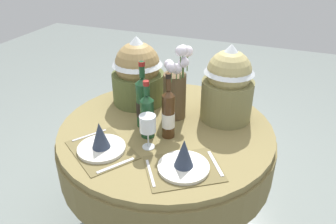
% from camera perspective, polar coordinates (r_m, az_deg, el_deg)
% --- Properties ---
extents(ground, '(8.00, 8.00, 0.00)m').
position_cam_1_polar(ground, '(2.32, -0.28, -18.25)').
color(ground, gray).
extents(dining_table, '(1.21, 1.21, 0.74)m').
position_cam_1_polar(dining_table, '(1.93, -0.32, -6.48)').
color(dining_table, olive).
rests_on(dining_table, ground).
extents(place_setting_left, '(0.43, 0.41, 0.16)m').
position_cam_1_polar(place_setting_left, '(1.67, -11.50, -5.17)').
color(place_setting_left, brown).
rests_on(place_setting_left, dining_table).
extents(place_setting_right, '(0.43, 0.41, 0.16)m').
position_cam_1_polar(place_setting_right, '(1.52, 2.73, -8.40)').
color(place_setting_right, brown).
rests_on(place_setting_right, dining_table).
extents(flower_vase, '(0.15, 0.24, 0.45)m').
position_cam_1_polar(flower_vase, '(1.86, 1.28, 4.19)').
color(flower_vase, brown).
rests_on(flower_vase, dining_table).
extents(wine_bottle_left, '(0.08, 0.08, 0.38)m').
position_cam_1_polar(wine_bottle_left, '(1.80, -4.29, 1.72)').
color(wine_bottle_left, '#194223').
rests_on(wine_bottle_left, dining_table).
extents(wine_bottle_centre, '(0.07, 0.07, 0.36)m').
position_cam_1_polar(wine_bottle_centre, '(1.70, 0.06, -0.30)').
color(wine_bottle_centre, '#422814').
rests_on(wine_bottle_centre, dining_table).
extents(wine_bottle_right, '(0.07, 0.07, 0.32)m').
position_cam_1_polar(wine_bottle_right, '(1.71, -3.60, -0.67)').
color(wine_bottle_right, '#194223').
rests_on(wine_bottle_right, dining_table).
extents(wine_glass_left, '(0.08, 0.08, 0.18)m').
position_cam_1_polar(wine_glass_left, '(1.61, -3.53, -2.13)').
color(wine_glass_left, silver).
rests_on(wine_glass_left, dining_table).
extents(gift_tub_back_left, '(0.32, 0.32, 0.43)m').
position_cam_1_polar(gift_tub_back_left, '(2.04, -5.27, 7.46)').
color(gift_tub_back_left, '#566033').
rests_on(gift_tub_back_left, dining_table).
extents(gift_tub_back_right, '(0.29, 0.29, 0.44)m').
position_cam_1_polar(gift_tub_back_right, '(1.86, 10.37, 5.36)').
color(gift_tub_back_right, olive).
rests_on(gift_tub_back_right, dining_table).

